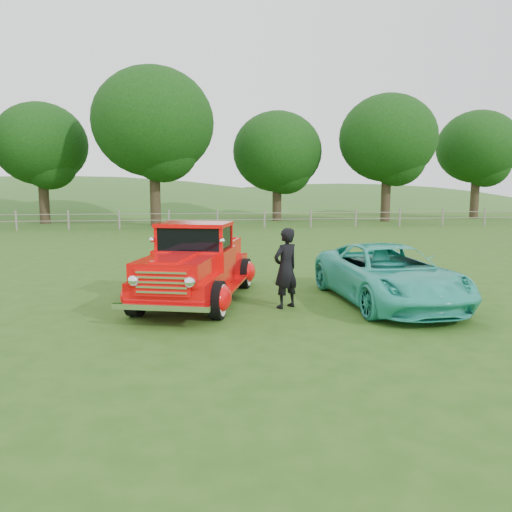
{
  "coord_description": "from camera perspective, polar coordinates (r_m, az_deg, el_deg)",
  "views": [
    {
      "loc": [
        -1.62,
        -9.35,
        2.55
      ],
      "look_at": [
        -0.25,
        1.2,
        1.08
      ],
      "focal_mm": 35.0,
      "sensor_mm": 36.0,
      "label": 1
    }
  ],
  "objects": [
    {
      "name": "teal_sedan",
      "position": [
        11.4,
        14.85,
        -2.04
      ],
      "size": [
        2.37,
        4.75,
        1.29
      ],
      "primitive_type": "imported",
      "rotation": [
        0.0,
        0.0,
        0.05
      ],
      "color": "#2DB79F",
      "rests_on": "ground"
    },
    {
      "name": "tree_mid_west",
      "position": [
        38.88,
        -23.36,
        11.63
      ],
      "size": [
        6.4,
        6.4,
        8.46
      ],
      "color": "#2D2116",
      "rests_on": "ground"
    },
    {
      "name": "tree_far_east",
      "position": [
        46.02,
        24.0,
        11.29
      ],
      "size": [
        6.6,
        6.6,
        8.86
      ],
      "color": "#2D2116",
      "rests_on": "ground"
    },
    {
      "name": "ground",
      "position": [
        9.83,
        2.37,
        -7.2
      ],
      "size": [
        140.0,
        140.0,
        0.0
      ],
      "primitive_type": "plane",
      "color": "#284D14",
      "rests_on": "ground"
    },
    {
      "name": "tree_near_west",
      "position": [
        34.7,
        -11.66,
        14.7
      ],
      "size": [
        8.0,
        8.0,
        10.42
      ],
      "color": "#2D2116",
      "rests_on": "ground"
    },
    {
      "name": "tree_near_east",
      "position": [
        39.02,
        2.44,
        11.79
      ],
      "size": [
        6.8,
        6.8,
        8.33
      ],
      "color": "#2D2116",
      "rests_on": "ground"
    },
    {
      "name": "distant_hills",
      "position": [
        69.23,
        -9.41,
        1.84
      ],
      "size": [
        116.0,
        60.0,
        18.0
      ],
      "color": "#315D22",
      "rests_on": "ground"
    },
    {
      "name": "man",
      "position": [
        10.57,
        3.41,
        -1.4
      ],
      "size": [
        0.75,
        0.68,
        1.71
      ],
      "primitive_type": "imported",
      "rotation": [
        0.0,
        0.0,
        3.71
      ],
      "color": "black",
      "rests_on": "ground"
    },
    {
      "name": "red_pickup",
      "position": [
        11.31,
        -6.85,
        -1.14
      ],
      "size": [
        3.19,
        5.27,
        1.78
      ],
      "rotation": [
        0.0,
        0.0,
        -0.28
      ],
      "color": "black",
      "rests_on": "ground"
    },
    {
      "name": "fence_line",
      "position": [
        31.46,
        -4.44,
        4.26
      ],
      "size": [
        48.0,
        0.12,
        1.2
      ],
      "color": "slate",
      "rests_on": "ground"
    },
    {
      "name": "tree_mid_east",
      "position": [
        39.35,
        14.82,
        12.86
      ],
      "size": [
        7.2,
        7.2,
        9.44
      ],
      "color": "#2D2116",
      "rests_on": "ground"
    }
  ]
}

